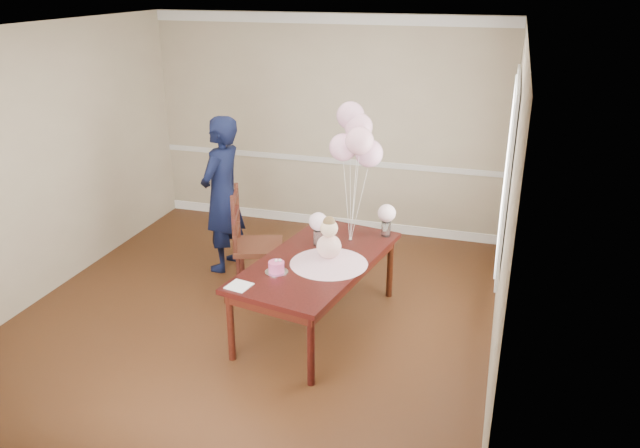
# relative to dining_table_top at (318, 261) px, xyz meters

# --- Properties ---
(floor) EXTENTS (4.50, 5.00, 0.00)m
(floor) POSITION_rel_dining_table_top_xyz_m (-0.64, -0.02, -0.67)
(floor) COLOR #341A0D
(floor) RESTS_ON ground
(ceiling) EXTENTS (4.50, 5.00, 0.02)m
(ceiling) POSITION_rel_dining_table_top_xyz_m (-0.64, -0.02, 2.03)
(ceiling) COLOR white
(ceiling) RESTS_ON wall_back
(wall_back) EXTENTS (4.50, 0.02, 2.70)m
(wall_back) POSITION_rel_dining_table_top_xyz_m (-0.64, 2.48, 0.68)
(wall_back) COLOR tan
(wall_back) RESTS_ON floor
(wall_front) EXTENTS (4.50, 0.02, 2.70)m
(wall_front) POSITION_rel_dining_table_top_xyz_m (-0.64, -2.52, 0.68)
(wall_front) COLOR tan
(wall_front) RESTS_ON floor
(wall_left) EXTENTS (0.02, 5.00, 2.70)m
(wall_left) POSITION_rel_dining_table_top_xyz_m (-2.89, -0.02, 0.68)
(wall_left) COLOR tan
(wall_left) RESTS_ON floor
(wall_right) EXTENTS (0.02, 5.00, 2.70)m
(wall_right) POSITION_rel_dining_table_top_xyz_m (1.61, -0.02, 0.68)
(wall_right) COLOR tan
(wall_right) RESTS_ON floor
(chair_rail_trim) EXTENTS (4.50, 0.02, 0.07)m
(chair_rail_trim) POSITION_rel_dining_table_top_xyz_m (-0.64, 2.47, 0.23)
(chair_rail_trim) COLOR silver
(chair_rail_trim) RESTS_ON wall_back
(crown_molding) EXTENTS (4.50, 0.02, 0.12)m
(crown_molding) POSITION_rel_dining_table_top_xyz_m (-0.64, 2.47, 1.96)
(crown_molding) COLOR silver
(crown_molding) RESTS_ON wall_back
(baseboard_trim) EXTENTS (4.50, 0.02, 0.12)m
(baseboard_trim) POSITION_rel_dining_table_top_xyz_m (-0.64, 2.47, -0.61)
(baseboard_trim) COLOR white
(baseboard_trim) RESTS_ON floor
(window_frame) EXTENTS (0.02, 1.66, 1.56)m
(window_frame) POSITION_rel_dining_table_top_xyz_m (1.58, 0.48, 0.88)
(window_frame) COLOR silver
(window_frame) RESTS_ON wall_right
(window_blinds) EXTENTS (0.01, 1.50, 1.40)m
(window_blinds) POSITION_rel_dining_table_top_xyz_m (1.57, 0.48, 0.88)
(window_blinds) COLOR silver
(window_blinds) RESTS_ON wall_right
(dining_table_top) EXTENTS (1.26, 2.00, 0.05)m
(dining_table_top) POSITION_rel_dining_table_top_xyz_m (0.00, 0.00, 0.00)
(dining_table_top) COLOR black
(dining_table_top) RESTS_ON table_leg_fl
(table_apron) EXTENTS (1.15, 1.89, 0.09)m
(table_apron) POSITION_rel_dining_table_top_xyz_m (0.00, 0.00, -0.07)
(table_apron) COLOR black
(table_apron) RESTS_ON table_leg_fl
(table_leg_fl) EXTENTS (0.08, 0.08, 0.65)m
(table_leg_fl) POSITION_rel_dining_table_top_xyz_m (-0.54, -0.77, -0.35)
(table_leg_fl) COLOR black
(table_leg_fl) RESTS_ON floor
(table_leg_fr) EXTENTS (0.08, 0.08, 0.65)m
(table_leg_fr) POSITION_rel_dining_table_top_xyz_m (0.22, -0.91, -0.35)
(table_leg_fr) COLOR black
(table_leg_fr) RESTS_ON floor
(table_leg_bl) EXTENTS (0.08, 0.08, 0.65)m
(table_leg_bl) POSITION_rel_dining_table_top_xyz_m (-0.22, 0.91, -0.35)
(table_leg_bl) COLOR black
(table_leg_bl) RESTS_ON floor
(table_leg_br) EXTENTS (0.08, 0.08, 0.65)m
(table_leg_br) POSITION_rel_dining_table_top_xyz_m (0.54, 0.77, -0.35)
(table_leg_br) COLOR black
(table_leg_br) RESTS_ON floor
(baby_skirt) EXTENTS (0.82, 0.82, 0.09)m
(baby_skirt) POSITION_rel_dining_table_top_xyz_m (0.13, -0.07, 0.07)
(baby_skirt) COLOR #DBA1B4
(baby_skirt) RESTS_ON dining_table_top
(baby_torso) EXTENTS (0.22, 0.22, 0.22)m
(baby_torso) POSITION_rel_dining_table_top_xyz_m (0.13, -0.07, 0.19)
(baby_torso) COLOR pink
(baby_torso) RESTS_ON baby_skirt
(baby_head) EXTENTS (0.16, 0.16, 0.16)m
(baby_head) POSITION_rel_dining_table_top_xyz_m (0.13, -0.07, 0.37)
(baby_head) COLOR #FFDAAF
(baby_head) RESTS_ON baby_torso
(baby_hair) EXTENTS (0.11, 0.11, 0.11)m
(baby_hair) POSITION_rel_dining_table_top_xyz_m (0.13, -0.07, 0.42)
(baby_hair) COLOR brown
(baby_hair) RESTS_ON baby_head
(cake_platter) EXTENTS (0.24, 0.24, 0.01)m
(cake_platter) POSITION_rel_dining_table_top_xyz_m (-0.26, -0.38, 0.03)
(cake_platter) COLOR #B9B8BD
(cake_platter) RESTS_ON dining_table_top
(birthday_cake) EXTENTS (0.16, 0.16, 0.09)m
(birthday_cake) POSITION_rel_dining_table_top_xyz_m (-0.26, -0.38, 0.08)
(birthday_cake) COLOR #D54384
(birthday_cake) RESTS_ON cake_platter
(cake_flower_a) EXTENTS (0.03, 0.03, 0.03)m
(cake_flower_a) POSITION_rel_dining_table_top_xyz_m (-0.26, -0.38, 0.14)
(cake_flower_a) COLOR white
(cake_flower_a) RESTS_ON birthday_cake
(cake_flower_b) EXTENTS (0.03, 0.03, 0.03)m
(cake_flower_b) POSITION_rel_dining_table_top_xyz_m (-0.23, -0.36, 0.14)
(cake_flower_b) COLOR silver
(cake_flower_b) RESTS_ON birthday_cake
(rose_vase_near) EXTENTS (0.11, 0.11, 0.15)m
(rose_vase_near) POSITION_rel_dining_table_top_xyz_m (-0.08, 0.30, 0.10)
(rose_vase_near) COLOR white
(rose_vase_near) RESTS_ON dining_table_top
(roses_near) EXTENTS (0.18, 0.18, 0.18)m
(roses_near) POSITION_rel_dining_table_top_xyz_m (-0.08, 0.30, 0.26)
(roses_near) COLOR silver
(roses_near) RESTS_ON rose_vase_near
(rose_vase_far) EXTENTS (0.11, 0.11, 0.15)m
(rose_vase_far) POSITION_rel_dining_table_top_xyz_m (0.49, 0.71, 0.10)
(rose_vase_far) COLOR white
(rose_vase_far) RESTS_ON dining_table_top
(roses_far) EXTENTS (0.18, 0.18, 0.18)m
(roses_far) POSITION_rel_dining_table_top_xyz_m (0.49, 0.71, 0.26)
(roses_far) COLOR #FFD5DA
(roses_far) RESTS_ON rose_vase_far
(napkin) EXTENTS (0.22, 0.22, 0.01)m
(napkin) POSITION_rel_dining_table_top_xyz_m (-0.47, -0.71, 0.03)
(napkin) COLOR white
(napkin) RESTS_ON dining_table_top
(balloon_weight) EXTENTS (0.04, 0.04, 0.02)m
(balloon_weight) POSITION_rel_dining_table_top_xyz_m (0.19, 0.48, 0.03)
(balloon_weight) COLOR silver
(balloon_weight) RESTS_ON dining_table_top
(balloon_a) EXTENTS (0.26, 0.26, 0.26)m
(balloon_a) POSITION_rel_dining_table_top_xyz_m (0.10, 0.50, 0.95)
(balloon_a) COLOR #FFB4D9
(balloon_a) RESTS_ON balloon_ribbon_a
(balloon_b) EXTENTS (0.26, 0.26, 0.26)m
(balloon_b) POSITION_rel_dining_table_top_xyz_m (0.27, 0.42, 1.04)
(balloon_b) COLOR #F3ACC2
(balloon_b) RESTS_ON balloon_ribbon_b
(balloon_c) EXTENTS (0.26, 0.26, 0.26)m
(balloon_c) POSITION_rel_dining_table_top_xyz_m (0.22, 0.57, 1.14)
(balloon_c) COLOR #DF9EBA
(balloon_c) RESTS_ON balloon_ribbon_c
(balloon_d) EXTENTS (0.26, 0.26, 0.26)m
(balloon_d) POSITION_rel_dining_table_top_xyz_m (0.13, 0.61, 1.23)
(balloon_d) COLOR #DD9CBC
(balloon_d) RESTS_ON balloon_ribbon_d
(balloon_e) EXTENTS (0.26, 0.26, 0.26)m
(balloon_e) POSITION_rel_dining_table_top_xyz_m (0.34, 0.53, 0.90)
(balloon_e) COLOR #EAA6C9
(balloon_e) RESTS_ON balloon_ribbon_e
(balloon_ribbon_a) EXTENTS (0.08, 0.02, 0.78)m
(balloon_ribbon_a) POSITION_rel_dining_table_top_xyz_m (0.14, 0.49, 0.42)
(balloon_ribbon_a) COLOR white
(balloon_ribbon_a) RESTS_ON balloon_weight
(balloon_ribbon_b) EXTENTS (0.09, 0.07, 0.87)m
(balloon_ribbon_b) POSITION_rel_dining_table_top_xyz_m (0.23, 0.45, 0.47)
(balloon_ribbon_b) COLOR white
(balloon_ribbon_b) RESTS_ON balloon_weight
(balloon_ribbon_c) EXTENTS (0.04, 0.08, 0.96)m
(balloon_ribbon_c) POSITION_rel_dining_table_top_xyz_m (0.20, 0.53, 0.51)
(balloon_ribbon_c) COLOR white
(balloon_ribbon_c) RESTS_ON balloon_weight
(balloon_ribbon_d) EXTENTS (0.06, 0.11, 1.05)m
(balloon_ribbon_d) POSITION_rel_dining_table_top_xyz_m (0.16, 0.55, 0.56)
(balloon_ribbon_d) COLOR silver
(balloon_ribbon_d) RESTS_ON balloon_weight
(balloon_ribbon_e) EXTENTS (0.14, 0.04, 0.72)m
(balloon_ribbon_e) POSITION_rel_dining_table_top_xyz_m (0.26, 0.51, 0.40)
(balloon_ribbon_e) COLOR white
(balloon_ribbon_e) RESTS_ON balloon_weight
(dining_chair_seat) EXTENTS (0.61, 0.61, 0.06)m
(dining_chair_seat) POSITION_rel_dining_table_top_xyz_m (-0.80, 0.51, -0.18)
(dining_chair_seat) COLOR #3E1B10
(dining_chair_seat) RESTS_ON chair_leg_fl
(chair_leg_fl) EXTENTS (0.06, 0.06, 0.47)m
(chair_leg_fl) POSITION_rel_dining_table_top_xyz_m (-0.92, 0.26, -0.44)
(chair_leg_fl) COLOR #35120E
(chair_leg_fl) RESTS_ON floor
(chair_leg_fr) EXTENTS (0.06, 0.06, 0.47)m
(chair_leg_fr) POSITION_rel_dining_table_top_xyz_m (-0.54, 0.38, -0.44)
(chair_leg_fr) COLOR #351C0E
(chair_leg_fr) RESTS_ON floor
(chair_leg_bl) EXTENTS (0.06, 0.06, 0.47)m
(chair_leg_bl) POSITION_rel_dining_table_top_xyz_m (-1.05, 0.63, -0.44)
(chair_leg_bl) COLOR #3D1510
(chair_leg_bl) RESTS_ON floor
(chair_leg_br) EXTENTS (0.06, 0.06, 0.47)m
(chair_leg_br) POSITION_rel_dining_table_top_xyz_m (-0.67, 0.76, -0.44)
(chair_leg_br) COLOR #34110E
(chair_leg_br) RESTS_ON floor
(chair_back_post_l) EXTENTS (0.06, 0.06, 0.62)m
(chair_back_post_l) POSITION_rel_dining_table_top_xyz_m (-0.94, 0.25, 0.14)
(chair_back_post_l) COLOR #36160E
(chair_back_post_l) RESTS_ON dining_chair_seat
(chair_back_post_r) EXTENTS (0.06, 0.06, 0.62)m
(chair_back_post_r) POSITION_rel_dining_table_top_xyz_m (-1.07, 0.63, 0.14)
(chair_back_post_r) COLOR #38170F
(chair_back_post_r) RESTS_ON dining_chair_seat
(chair_slat_low) EXTENTS (0.17, 0.43, 0.06)m
(chair_slat_low) POSITION_rel_dining_table_top_xyz_m (-1.00, 0.44, 0.01)
(chair_slat_low) COLOR #3C1810
(chair_slat_low) RESTS_ON dining_chair_seat
(chair_slat_mid) EXTENTS (0.17, 0.43, 0.06)m
(chair_slat_mid) POSITION_rel_dining_table_top_xyz_m (-1.00, 0.44, 0.19)
(chair_slat_mid) COLOR #3C1310
(chair_slat_mid) RESTS_ON dining_chair_seat
(chair_slat_top) EXTENTS (0.17, 0.43, 0.06)m
(chair_slat_top) POSITION_rel_dining_table_top_xyz_m (-1.00, 0.44, 0.36)
(chair_slat_top) COLOR black
(chair_slat_top) RESTS_ON dining_chair_seat
(woman) EXTENTS (0.49, 0.68, 1.74)m
(woman) POSITION_rel_dining_table_top_xyz_m (-1.38, 0.92, 0.20)
(woman) COLOR black
(woman) RESTS_ON floor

